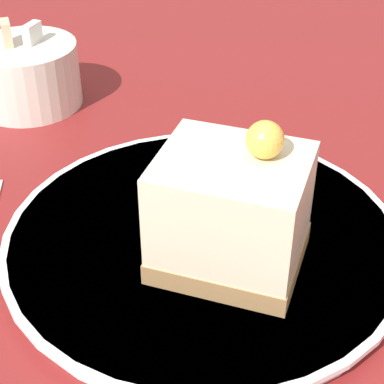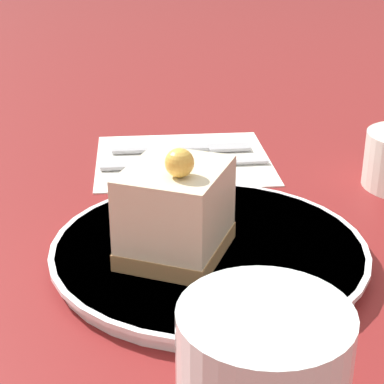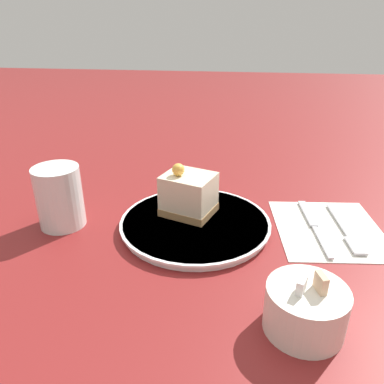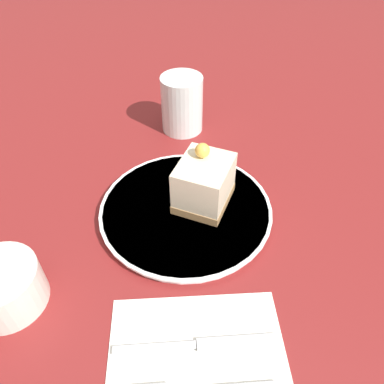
# 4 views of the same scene
# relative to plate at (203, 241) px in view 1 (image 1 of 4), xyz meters

# --- Properties ---
(ground_plane) EXTENTS (4.00, 4.00, 0.00)m
(ground_plane) POSITION_rel_plate_xyz_m (0.01, 0.03, -0.01)
(ground_plane) COLOR maroon
(plate) EXTENTS (0.26, 0.26, 0.01)m
(plate) POSITION_rel_plate_xyz_m (0.00, 0.00, 0.00)
(plate) COLOR white
(plate) RESTS_ON ground_plane
(cake_slice) EXTENTS (0.11, 0.10, 0.10)m
(cake_slice) POSITION_rel_plate_xyz_m (0.02, -0.03, 0.04)
(cake_slice) COLOR #9E7547
(cake_slice) RESTS_ON plate
(sugar_bowl) EXTENTS (0.10, 0.10, 0.08)m
(sugar_bowl) POSITION_rel_plate_xyz_m (-0.16, 0.22, 0.02)
(sugar_bowl) COLOR silver
(sugar_bowl) RESTS_ON ground_plane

